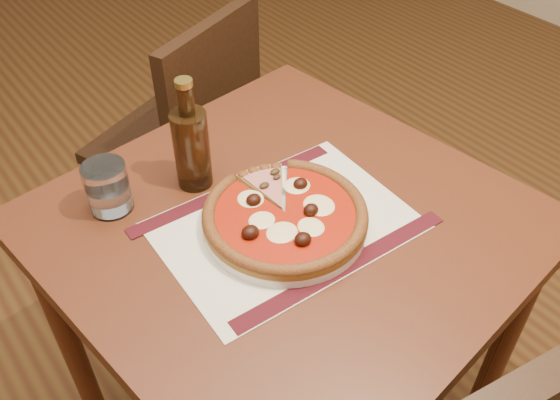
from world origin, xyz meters
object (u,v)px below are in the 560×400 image
at_px(table, 286,255).
at_px(plate, 285,222).
at_px(pizza, 285,214).
at_px(bottle, 191,145).
at_px(water_glass, 108,188).
at_px(chair_far, 190,132).

height_order(table, plate, plate).
height_order(pizza, bottle, bottle).
height_order(table, water_glass, water_glass).
distance_m(pizza, water_glass, 0.33).
relative_size(chair_far, plate, 2.88).
distance_m(water_glass, bottle, 0.17).
bearing_deg(chair_far, plate, 53.26).
bearing_deg(bottle, water_glass, 168.45).
relative_size(table, plate, 3.00).
bearing_deg(plate, water_glass, 133.37).
bearing_deg(chair_far, water_glass, 26.17).
xyz_separation_m(chair_far, bottle, (-0.25, -0.49, 0.35)).
height_order(pizza, water_glass, water_glass).
bearing_deg(plate, chair_far, 74.70).
height_order(table, pizza, pizza).
height_order(water_glass, bottle, bottle).
xyz_separation_m(chair_far, water_glass, (-0.41, -0.45, 0.31)).
relative_size(plate, bottle, 1.30).
distance_m(chair_far, water_glass, 0.69).
height_order(plate, pizza, pizza).
bearing_deg(table, chair_far, 75.60).
relative_size(table, bottle, 3.89).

